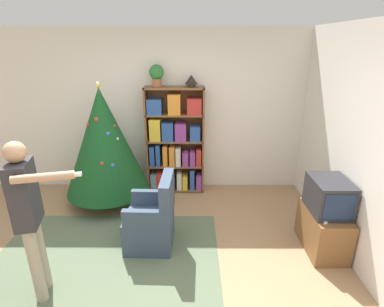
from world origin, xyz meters
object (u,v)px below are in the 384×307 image
armchair (153,222)px  standing_person (29,210)px  television (329,196)px  table_lamp (191,80)px  bookshelf (175,143)px  christmas_tree (104,141)px  potted_plant (157,74)px

armchair → standing_person: standing_person is taller
armchair → television: bearing=89.9°
television → table_lamp: table_lamp is taller
television → armchair: bearing=178.2°
standing_person → table_lamp: (1.45, 2.27, 0.89)m
bookshelf → christmas_tree: size_ratio=0.93×
television → standing_person: standing_person is taller
christmas_tree → bookshelf: bearing=22.6°
television → christmas_tree: size_ratio=0.28×
armchair → table_lamp: 2.17m
bookshelf → standing_person: 2.56m
christmas_tree → potted_plant: (0.76, 0.42, 0.92)m
television → armchair: armchair is taller
television → christmas_tree: (-2.87, 1.13, 0.28)m
armchair → standing_person: bearing=-50.0°
table_lamp → christmas_tree: bearing=-161.7°
bookshelf → armchair: 1.59m
bookshelf → christmas_tree: christmas_tree is taller
bookshelf → christmas_tree: (-1.01, -0.42, 0.16)m
standing_person → potted_plant: potted_plant is taller
television → armchair: (-2.05, 0.07, -0.39)m
potted_plant → table_lamp: 0.53m
christmas_tree → table_lamp: table_lamp is taller
television → bookshelf: bearing=140.2°
christmas_tree → television: bearing=-21.5°
television → armchair: size_ratio=0.57×
potted_plant → table_lamp: potted_plant is taller
bookshelf → armchair: bookshelf is taller
bookshelf → potted_plant: potted_plant is taller
christmas_tree → armchair: (0.82, -1.07, -0.68)m
television → standing_person: 3.13m
armchair → table_lamp: size_ratio=4.60×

